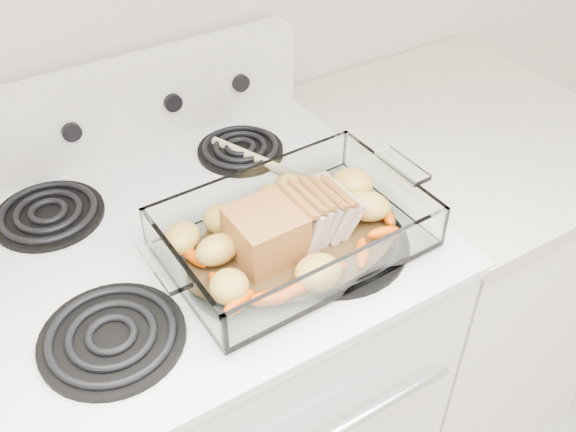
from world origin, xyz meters
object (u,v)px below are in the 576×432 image
electric_range (208,387)px  baking_dish (294,236)px  counter_right (439,276)px  pork_roast (283,227)px

electric_range → baking_dish: 0.52m
counter_right → pork_roast: 0.78m
counter_right → baking_dish: size_ratio=2.27×
electric_range → counter_right: bearing=-0.1°
counter_right → baking_dish: bearing=-165.8°
baking_dish → pork_roast: (-0.02, 0.00, 0.03)m
electric_range → counter_right: electric_range is taller
baking_dish → electric_range: bearing=132.4°
counter_right → baking_dish: 0.74m
electric_range → baking_dish: electric_range is taller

